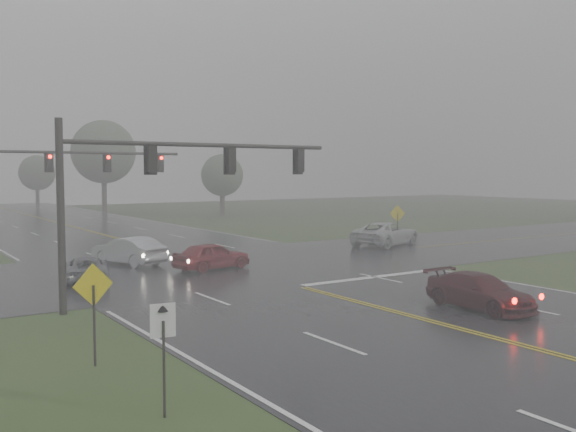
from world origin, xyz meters
TOP-DOWN VIEW (x-y plane):
  - main_road at (0.00, 20.00)m, footprint 18.00×160.00m
  - cross_street at (0.00, 22.00)m, footprint 120.00×14.00m
  - stop_bar at (4.50, 14.40)m, footprint 8.50×0.50m
  - sedan_maroon at (2.99, 6.79)m, footprint 1.99×4.56m
  - sedan_red at (-0.99, 20.97)m, footprint 4.44×2.38m
  - sedan_silver at (-4.02, 25.07)m, footprint 3.07×4.91m
  - car_grey at (-7.49, 20.97)m, footprint 3.01×4.56m
  - pickup_white at (13.96, 24.06)m, footprint 6.37×4.40m
  - signal_gantry_near at (-6.68, 14.53)m, footprint 11.64×0.31m
  - signal_gantry_far at (-6.56, 31.14)m, footprint 11.94×0.36m
  - sign_diamond_west at (-11.10, 7.76)m, footprint 1.12×0.25m
  - sign_arrow_white at (-10.95, 3.40)m, footprint 0.53×0.12m
  - sign_diamond_east at (14.67, 23.68)m, footprint 1.15×0.30m
  - tree_ne_a at (8.58, 69.10)m, footprint 7.76×7.76m
  - tree_e_near at (18.54, 57.03)m, footprint 4.85×4.85m
  - tree_n_far at (4.84, 88.08)m, footprint 5.08×5.08m

SIDE VIEW (x-z plane):
  - main_road at x=0.00m, z-range -0.01..0.01m
  - cross_street at x=0.00m, z-range -0.01..0.01m
  - stop_bar at x=4.50m, z-range 0.00..0.00m
  - sedan_maroon at x=2.99m, z-range -0.65..0.65m
  - sedan_red at x=-0.99m, z-range -0.72..0.72m
  - sedan_silver at x=-4.02m, z-range -0.76..0.76m
  - car_grey at x=-7.49m, z-range -0.58..0.58m
  - pickup_white at x=13.96m, z-range -0.81..0.81m
  - sign_arrow_white at x=-10.95m, z-range 0.48..2.89m
  - sign_diamond_west at x=-11.10m, z-range 0.48..3.21m
  - sign_diamond_east at x=14.67m, z-range 0.49..3.31m
  - tree_e_near at x=18.54m, z-range 1.11..8.24m
  - tree_n_far at x=4.84m, z-range 1.17..8.62m
  - signal_gantry_near at x=-6.68m, z-range 1.39..8.42m
  - signal_gantry_far at x=-6.56m, z-range 1.42..8.56m
  - tree_ne_a at x=8.58m, z-range 1.80..13.20m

